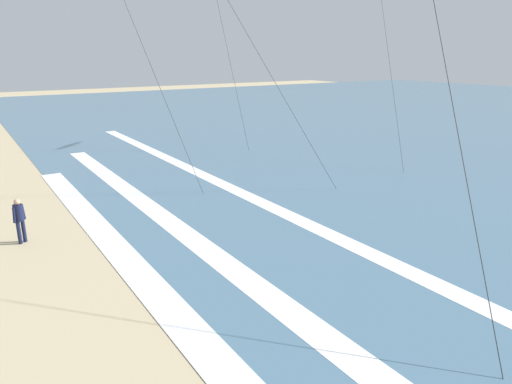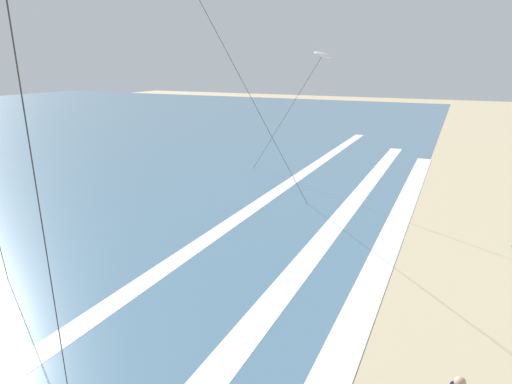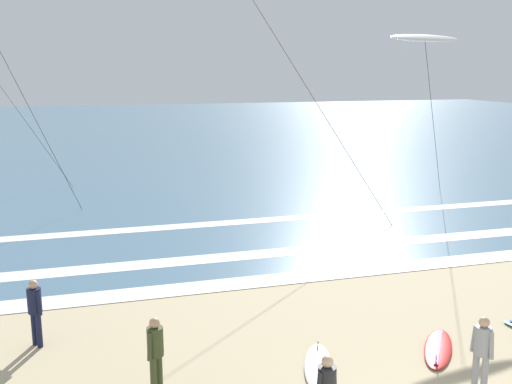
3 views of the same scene
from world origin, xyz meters
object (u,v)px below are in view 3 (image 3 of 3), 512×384
object	(u,v)px
surfer_left_far	(155,349)
surfer_right_near	(35,307)
surfboard_left_pile	(438,348)
kite_white_far_left	(425,39)
surfer_mid_group	(482,348)
surfboard_right_spare	(318,366)

from	to	relation	value
surfer_left_far	surfer_right_near	bearing A→B (deg)	130.31
surfboard_left_pile	kite_white_far_left	size ratio (longest dim) A/B	0.27
surfer_mid_group	surfboard_left_pile	world-z (taller)	surfer_mid_group
surfer_right_near	surfboard_left_pile	bearing A→B (deg)	-17.56
surfer_right_near	surfboard_left_pile	distance (m)	9.24
surfer_left_far	surfboard_left_pile	xyz separation A→B (m)	(6.37, 0.06, -0.91)
surfer_right_near	kite_white_far_left	size ratio (longest dim) A/B	0.21
surfboard_right_spare	kite_white_far_left	world-z (taller)	kite_white_far_left
surfer_mid_group	kite_white_far_left	size ratio (longest dim) A/B	0.21
surfer_right_near	kite_white_far_left	distance (m)	16.91
surfboard_right_spare	surfer_mid_group	bearing A→B (deg)	-33.83
surfer_right_near	surfer_mid_group	world-z (taller)	same
kite_white_far_left	surfboard_left_pile	bearing A→B (deg)	-118.17
surfer_right_near	surfboard_right_spare	world-z (taller)	surfer_right_near
surfer_mid_group	surfboard_left_pile	xyz separation A→B (m)	(0.25, 1.79, -0.91)
surfer_left_far	kite_white_far_left	bearing A→B (deg)	40.25
surfer_left_far	kite_white_far_left	xyz separation A→B (m)	(11.60, 9.82, 6.41)
surfer_right_near	surfer_left_far	distance (m)	3.71
surfer_mid_group	surfboard_left_pile	distance (m)	2.03
surfboard_left_pile	kite_white_far_left	xyz separation A→B (m)	(5.23, 9.76, 7.33)
surfer_right_near	surfer_left_far	bearing A→B (deg)	-49.69
surfer_left_far	surfboard_right_spare	distance (m)	3.56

